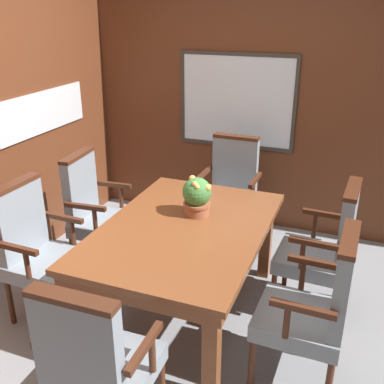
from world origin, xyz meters
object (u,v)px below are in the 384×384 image
at_px(chair_left_near, 38,248).
at_px(potted_plant, 197,196).
at_px(dining_table, 184,238).
at_px(chair_head_far, 230,189).
at_px(chair_head_near, 96,364).
at_px(chair_left_far, 96,209).
at_px(chair_right_near, 316,306).
at_px(chair_right_far, 325,246).

bearing_deg(chair_left_near, potted_plant, -57.80).
relative_size(dining_table, chair_head_far, 1.57).
height_order(chair_head_far, chair_head_near, same).
relative_size(chair_head_far, chair_left_far, 1.00).
xyz_separation_m(chair_head_near, chair_left_near, (-0.99, 0.81, 0.00)).
bearing_deg(chair_head_far, chair_left_far, -136.61).
xyz_separation_m(chair_right_near, chair_left_near, (-1.93, -0.03, 0.00)).
height_order(dining_table, chair_head_near, chair_head_near).
relative_size(chair_head_near, potted_plant, 3.51).
distance_m(chair_head_far, chair_left_near, 1.83).
height_order(chair_right_near, chair_left_far, same).
relative_size(chair_right_near, chair_left_near, 1.00).
distance_m(chair_head_far, potted_plant, 1.03).
distance_m(chair_right_near, chair_left_near, 1.93).
xyz_separation_m(chair_left_far, chair_left_near, (-0.03, -0.71, 0.00)).
xyz_separation_m(chair_head_far, chair_left_far, (-0.93, -0.85, 0.00)).
distance_m(chair_right_far, potted_plant, 0.99).
bearing_deg(potted_plant, chair_head_near, -89.94).
bearing_deg(chair_right_near, dining_table, -108.07).
bearing_deg(chair_right_far, chair_head_near, -27.63).
height_order(chair_head_near, chair_right_far, same).
xyz_separation_m(chair_head_near, chair_left_far, (-0.96, 1.52, 0.00)).
bearing_deg(chair_left_far, chair_head_far, -52.34).
bearing_deg(dining_table, chair_left_near, -159.07).
bearing_deg(chair_left_near, chair_head_near, -127.62).
relative_size(dining_table, potted_plant, 5.50).
distance_m(chair_head_near, chair_left_near, 1.28).
distance_m(dining_table, potted_plant, 0.32).
xyz_separation_m(chair_right_near, chair_head_near, (-0.94, -0.84, 0.00)).
distance_m(chair_head_near, chair_left_far, 1.80).
bearing_deg(chair_left_near, chair_left_far, -1.00).
bearing_deg(dining_table, chair_head_far, 90.55).
bearing_deg(chair_head_far, potted_plant, -87.51).
bearing_deg(chair_head_far, chair_right_far, -39.15).
bearing_deg(potted_plant, chair_right_near, -30.39).
height_order(chair_head_near, chair_left_far, same).
bearing_deg(chair_right_far, chair_left_far, -85.65).
xyz_separation_m(dining_table, chair_right_far, (0.94, 0.39, -0.08)).
distance_m(chair_head_far, chair_right_far, 1.24).
relative_size(chair_right_near, potted_plant, 3.51).
bearing_deg(chair_left_far, chair_right_near, -114.32).
relative_size(dining_table, chair_right_near, 1.57).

